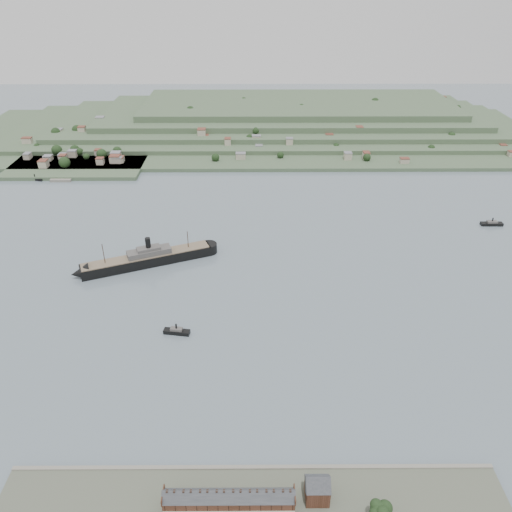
{
  "coord_description": "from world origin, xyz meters",
  "views": [
    {
      "loc": [
        0.67,
        -296.48,
        201.37
      ],
      "look_at": [
        2.36,
        30.0,
        9.12
      ],
      "focal_mm": 35.0,
      "sensor_mm": 36.0,
      "label": 1
    }
  ],
  "objects_px": {
    "terrace_row": "(229,500)",
    "tugboat": "(177,331)",
    "fig_tree": "(381,511)",
    "gabled_building": "(317,489)",
    "steamship": "(144,259)"
  },
  "relations": [
    {
      "from": "gabled_building",
      "to": "steamship",
      "type": "height_order",
      "value": "steamship"
    },
    {
      "from": "fig_tree",
      "to": "steamship",
      "type": "bearing_deg",
      "value": 123.34
    },
    {
      "from": "tugboat",
      "to": "fig_tree",
      "type": "distance_m",
      "value": 159.58
    },
    {
      "from": "terrace_row",
      "to": "tugboat",
      "type": "height_order",
      "value": "terrace_row"
    },
    {
      "from": "gabled_building",
      "to": "tugboat",
      "type": "distance_m",
      "value": 136.4
    },
    {
      "from": "fig_tree",
      "to": "tugboat",
      "type": "bearing_deg",
      "value": 128.87
    },
    {
      "from": "tugboat",
      "to": "fig_tree",
      "type": "relative_size",
      "value": 1.52
    },
    {
      "from": "terrace_row",
      "to": "fig_tree",
      "type": "height_order",
      "value": "fig_tree"
    },
    {
      "from": "tugboat",
      "to": "fig_tree",
      "type": "height_order",
      "value": "fig_tree"
    },
    {
      "from": "gabled_building",
      "to": "fig_tree",
      "type": "bearing_deg",
      "value": -23.45
    },
    {
      "from": "steamship",
      "to": "fig_tree",
      "type": "xyz_separation_m",
      "value": [
        136.1,
        -206.89,
        3.86
      ]
    },
    {
      "from": "terrace_row",
      "to": "gabled_building",
      "type": "xyz_separation_m",
      "value": [
        37.5,
        4.02,
        1.34
      ]
    },
    {
      "from": "tugboat",
      "to": "fig_tree",
      "type": "xyz_separation_m",
      "value": [
        100.05,
        -124.13,
        7.03
      ]
    },
    {
      "from": "steamship",
      "to": "tugboat",
      "type": "distance_m",
      "value": 90.33
    },
    {
      "from": "steamship",
      "to": "tugboat",
      "type": "bearing_deg",
      "value": -66.46
    }
  ]
}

